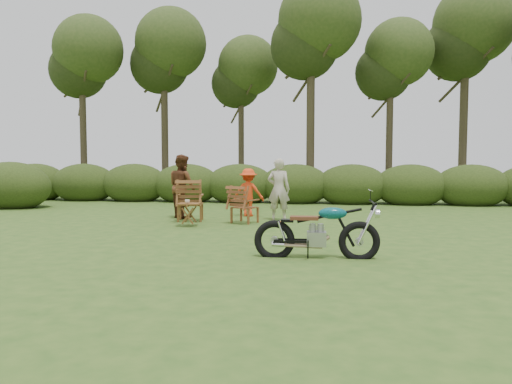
# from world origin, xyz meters

# --- Properties ---
(ground) EXTENTS (80.00, 80.00, 0.00)m
(ground) POSITION_xyz_m (0.00, 0.00, 0.00)
(ground) COLOR #2D4F1A
(ground) RESTS_ON ground
(tree_line) EXTENTS (22.52, 11.62, 8.14)m
(tree_line) POSITION_xyz_m (0.50, 9.74, 3.81)
(tree_line) COLOR #372D1E
(tree_line) RESTS_ON ground
(motorcycle) EXTENTS (1.94, 0.80, 1.09)m
(motorcycle) POSITION_xyz_m (0.96, -0.74, 0.00)
(motorcycle) COLOR #0B8891
(motorcycle) RESTS_ON ground
(lawn_chair_right) EXTENTS (0.84, 0.84, 0.92)m
(lawn_chair_right) POSITION_xyz_m (-0.89, 3.34, 0.00)
(lawn_chair_right) COLOR brown
(lawn_chair_right) RESTS_ON ground
(lawn_chair_left) EXTENTS (0.84, 0.84, 1.05)m
(lawn_chair_left) POSITION_xyz_m (-2.33, 3.54, 0.00)
(lawn_chair_left) COLOR brown
(lawn_chair_left) RESTS_ON ground
(side_table) EXTENTS (0.56, 0.48, 0.55)m
(side_table) POSITION_xyz_m (-2.09, 2.54, 0.27)
(side_table) COLOR #5A3816
(side_table) RESTS_ON ground
(cup) EXTENTS (0.11, 0.11, 0.09)m
(cup) POSITION_xyz_m (-2.12, 2.51, 0.59)
(cup) COLOR beige
(cup) RESTS_ON side_table
(adult_a) EXTENTS (0.59, 0.39, 1.60)m
(adult_a) POSITION_xyz_m (-0.11, 4.02, 0.00)
(adult_a) COLOR #BDAF9C
(adult_a) RESTS_ON ground
(adult_b) EXTENTS (1.04, 1.04, 1.70)m
(adult_b) POSITION_xyz_m (-2.72, 4.14, 0.00)
(adult_b) COLOR #542D18
(adult_b) RESTS_ON ground
(child) EXTENTS (0.87, 0.52, 1.32)m
(child) POSITION_xyz_m (-1.02, 4.74, 0.00)
(child) COLOR #F23F16
(child) RESTS_ON ground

